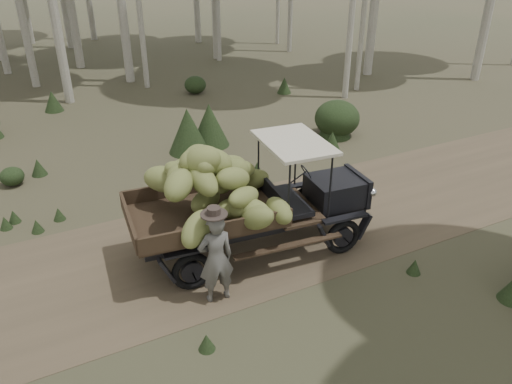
{
  "coord_description": "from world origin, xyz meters",
  "views": [
    {
      "loc": [
        -1.8,
        -8.01,
        5.79
      ],
      "look_at": [
        2.07,
        -0.42,
        1.3
      ],
      "focal_mm": 35.0,
      "sensor_mm": 36.0,
      "label": 1
    }
  ],
  "objects": [
    {
      "name": "banana_truck",
      "position": [
        1.59,
        -0.41,
        1.48
      ],
      "size": [
        5.04,
        2.52,
        2.53
      ],
      "rotation": [
        0.0,
        0.0,
        -0.1
      ],
      "color": "black",
      "rests_on": "ground"
    },
    {
      "name": "farmer",
      "position": [
        0.75,
        -1.52,
        0.87
      ],
      "size": [
        0.65,
        0.48,
        1.85
      ],
      "rotation": [
        0.0,
        0.0,
        3.07
      ],
      "color": "#55534D",
      "rests_on": "ground"
    },
    {
      "name": "dirt_track",
      "position": [
        0.0,
        0.0,
        0.0
      ],
      "size": [
        70.0,
        4.0,
        0.01
      ],
      "primitive_type": "cube",
      "color": "brown",
      "rests_on": "ground"
    },
    {
      "name": "undergrowth",
      "position": [
        -0.29,
        -0.6,
        0.54
      ],
      "size": [
        24.99,
        19.94,
        1.38
      ],
      "color": "#233319",
      "rests_on": "ground"
    },
    {
      "name": "ground",
      "position": [
        0.0,
        0.0,
        0.0
      ],
      "size": [
        120.0,
        120.0,
        0.0
      ],
      "primitive_type": "plane",
      "color": "#473D2B",
      "rests_on": "ground"
    }
  ]
}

